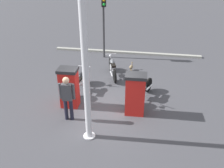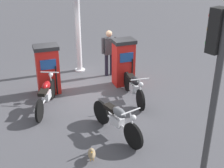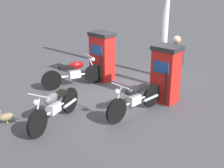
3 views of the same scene
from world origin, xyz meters
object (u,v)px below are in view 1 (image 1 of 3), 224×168
(roadside_traffic_light, at_px, (104,15))
(attendant_person, at_px, (67,96))
(fuel_pump_near, at_px, (135,94))
(motorcycle_extra, at_px, (112,67))
(wandering_duck, at_px, (131,67))
(motorcycle_near_pump, at_px, (142,89))
(motorcycle_far_pump, at_px, (81,81))
(canopy_support_pole, at_px, (86,74))
(fuel_pump_far, at_px, (69,87))

(roadside_traffic_light, bearing_deg, attendant_person, -178.53)
(fuel_pump_near, relative_size, motorcycle_extra, 0.83)
(attendant_person, distance_m, wandering_duck, 5.07)
(motorcycle_near_pump, height_order, motorcycle_far_pump, motorcycle_far_pump)
(roadside_traffic_light, bearing_deg, wandering_duck, -129.88)
(motorcycle_near_pump, height_order, attendant_person, attendant_person)
(canopy_support_pole, bearing_deg, motorcycle_extra, 2.12)
(fuel_pump_near, distance_m, attendant_person, 2.45)
(wandering_duck, bearing_deg, canopy_support_pole, 173.15)
(motorcycle_extra, xyz_separation_m, roadside_traffic_light, (2.35, 0.97, 2.02))
(attendant_person, relative_size, roadside_traffic_light, 0.47)
(motorcycle_extra, bearing_deg, canopy_support_pole, -177.88)
(motorcycle_far_pump, distance_m, wandering_duck, 3.21)
(motorcycle_extra, relative_size, roadside_traffic_light, 0.54)
(fuel_pump_far, relative_size, motorcycle_far_pump, 0.80)
(fuel_pump_far, height_order, canopy_support_pole, canopy_support_pole)
(roadside_traffic_light, bearing_deg, motorcycle_near_pump, -148.65)
(fuel_pump_near, height_order, canopy_support_pole, canopy_support_pole)
(motorcycle_far_pump, bearing_deg, attendant_person, -173.65)
(fuel_pump_near, distance_m, motorcycle_extra, 3.36)
(motorcycle_far_pump, distance_m, canopy_support_pole, 3.66)
(motorcycle_near_pump, relative_size, motorcycle_extra, 1.00)
(motorcycle_extra, distance_m, roadside_traffic_light, 3.25)
(motorcycle_near_pump, height_order, roadside_traffic_light, roadside_traffic_light)
(roadside_traffic_light, relative_size, canopy_support_pole, 0.77)
(fuel_pump_near, height_order, roadside_traffic_light, roadside_traffic_light)
(fuel_pump_far, distance_m, motorcycle_far_pump, 1.31)
(motorcycle_far_pump, relative_size, attendant_person, 1.18)
(fuel_pump_far, bearing_deg, canopy_support_pole, -142.81)
(fuel_pump_far, relative_size, canopy_support_pole, 0.34)
(motorcycle_near_pump, xyz_separation_m, canopy_support_pole, (-2.75, 1.46, 1.82))
(motorcycle_extra, distance_m, attendant_person, 4.00)
(wandering_duck, height_order, roadside_traffic_light, roadside_traffic_light)
(fuel_pump_near, bearing_deg, motorcycle_extra, 26.12)
(motorcycle_near_pump, xyz_separation_m, roadside_traffic_light, (4.27, 2.60, 2.02))
(motorcycle_near_pump, bearing_deg, roadside_traffic_light, 31.35)
(fuel_pump_near, xyz_separation_m, motorcycle_near_pump, (1.08, -0.16, -0.36))
(fuel_pump_near, xyz_separation_m, canopy_support_pole, (-1.66, 1.30, 1.47))
(fuel_pump_far, height_order, wandering_duck, fuel_pump_far)
(fuel_pump_near, bearing_deg, attendant_person, 111.28)
(motorcycle_near_pump, relative_size, attendant_person, 1.14)
(wandering_duck, bearing_deg, fuel_pump_far, 153.39)
(motorcycle_far_pump, xyz_separation_m, motorcycle_extra, (1.74, -1.05, 0.01))
(fuel_pump_near, bearing_deg, motorcycle_far_pump, 63.46)
(fuel_pump_far, bearing_deg, fuel_pump_near, -90.00)
(fuel_pump_far, bearing_deg, wandering_duck, -26.61)
(wandering_duck, relative_size, canopy_support_pole, 0.09)
(fuel_pump_near, relative_size, motorcycle_far_pump, 0.81)
(motorcycle_far_pump, distance_m, attendant_person, 2.22)
(motorcycle_near_pump, xyz_separation_m, motorcycle_extra, (1.92, 1.63, 0.00))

